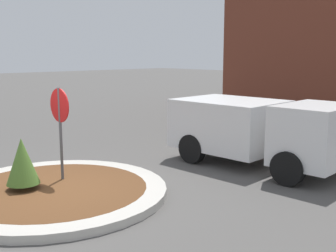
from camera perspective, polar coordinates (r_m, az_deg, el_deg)
The scene contains 5 objects.
ground_plane at distance 10.16m, azimuth -15.07°, elevation -9.08°, with size 120.00×120.00×0.00m, color #514F4C.
traffic_island at distance 10.13m, azimuth -15.09°, elevation -8.59°, with size 5.16×5.16×0.18m.
stop_sign at distance 10.42m, azimuth -14.42°, elevation 1.12°, with size 0.82×0.07×2.43m.
island_shrub at distance 10.06m, azimuth -19.14°, elevation -4.51°, with size 0.74×0.74×1.18m.
utility_truck at distance 12.38m, azimuth 11.92°, elevation -0.29°, with size 5.09×2.56×1.93m.
Camera 1 is at (8.47, -4.58, 3.23)m, focal length 45.00 mm.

